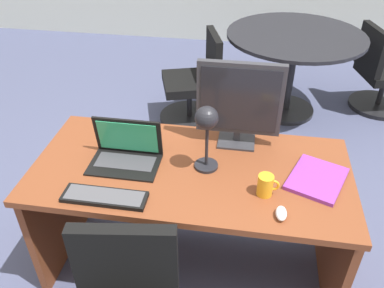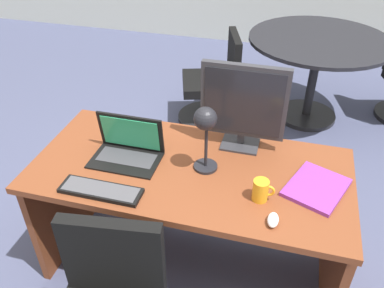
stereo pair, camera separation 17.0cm
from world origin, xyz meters
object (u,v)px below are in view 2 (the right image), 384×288
Objects in this scene: keyboard at (101,190)px; meeting_table at (317,59)px; mouse at (273,220)px; book at (316,187)px; meeting_chair_far at (214,88)px; desk_lamp at (205,127)px; coffee_mug at (261,190)px; monitor at (243,104)px; laptop at (129,144)px; desk at (193,194)px.

meeting_table reaches higher than keyboard.
book is at bearing 57.53° from mouse.
book is at bearing -63.01° from meeting_chair_far.
desk_lamp reaches higher than coffee_mug.
monitor reaches higher than coffee_mug.
laptop reaches higher than meeting_chair_far.
coffee_mug is (0.37, -0.19, 0.27)m from desk.
coffee_mug is at bearing -96.75° from meeting_table.
desk is 4.57× the size of laptop.
desk_lamp is 3.43× the size of coffee_mug.
meeting_chair_far reaches higher than desk.
desk_lamp is at bearing 33.42° from keyboard.
laptop is at bearing 86.88° from keyboard.
keyboard is 1.01m from book.
book is at bearing 16.66° from keyboard.
meeting_chair_far is (-0.85, -0.27, -0.27)m from meeting_table.
meeting_table is (0.25, 2.09, -0.21)m from coffee_mug.
laptop is 4.06× the size of mouse.
laptop reaches higher than mouse.
coffee_mug is (0.16, -0.40, -0.20)m from monitor.
coffee_mug is (0.30, -0.13, -0.21)m from desk_lamp.
meeting_table is at bearing 83.25° from coffee_mug.
monitor is 0.47m from coffee_mug.
desk is 3.41× the size of monitor.
mouse is at bearing -36.07° from desk.
meeting_table is (0.97, 2.24, -0.17)m from keyboard.
laptop is at bearing -116.33° from meeting_table.
monitor is at bearing 113.41° from mouse.
laptop is 3.32× the size of coffee_mug.
monitor is at bearing 44.96° from desk.
meeting_table is (0.54, 1.95, -0.42)m from desk_lamp.
meeting_chair_far reaches higher than book.
meeting_chair_far is at bearing 100.41° from desk_lamp.
coffee_mug reaches higher than desk.
desk_lamp is (0.43, 0.28, 0.25)m from keyboard.
desk is 0.56m from monitor.
monitor is 1.30× the size of desk_lamp.
desk_lamp is at bearing -117.21° from monitor.
monitor is 0.54m from book.
monitor reaches higher than keyboard.
laptop reaches higher than coffee_mug.
desk is at bearing 143.93° from mouse.
meeting_chair_far is (-0.60, 1.82, -0.47)m from coffee_mug.
keyboard is at bearing -168.39° from coffee_mug.
desk_lamp reaches higher than mouse.
book is 0.44× the size of meeting_chair_far.
coffee_mug is at bearing -26.78° from desk.
monitor is 5.44× the size of mouse.
desk_lamp reaches higher than meeting_chair_far.
meeting_chair_far is (-0.23, 1.63, -0.20)m from desk.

